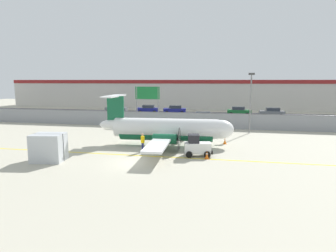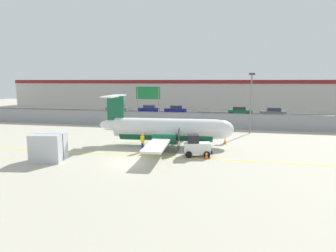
{
  "view_description": "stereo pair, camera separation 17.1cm",
  "coord_description": "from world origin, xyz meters",
  "px_view_note": "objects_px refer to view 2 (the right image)",
  "views": [
    {
      "loc": [
        6.89,
        -22.0,
        6.39
      ],
      "look_at": [
        0.95,
        7.46,
        1.8
      ],
      "focal_mm": 32.0,
      "sensor_mm": 36.0,
      "label": 1
    },
    {
      "loc": [
        7.06,
        -21.97,
        6.39
      ],
      "look_at": [
        0.95,
        7.46,
        1.8
      ],
      "focal_mm": 32.0,
      "sensor_mm": 36.0,
      "label": 2
    }
  ],
  "objects_px": {
    "ground_crew_worker": "(142,142)",
    "highway_sign": "(148,96)",
    "commuter_airplane": "(168,130)",
    "parked_car_2": "(176,110)",
    "parked_car_4": "(240,111)",
    "traffic_cone_near_left": "(225,141)",
    "parked_car_5": "(273,112)",
    "apron_light_pole": "(251,98)",
    "parked_car_0": "(117,108)",
    "baggage_tug": "(197,146)",
    "cargo_container": "(48,147)",
    "traffic_cone_near_right": "(206,155)",
    "parked_car_3": "(203,117)",
    "parked_car_1": "(149,109)"
  },
  "relations": [
    {
      "from": "traffic_cone_near_left",
      "to": "apron_light_pole",
      "type": "distance_m",
      "value": 8.48
    },
    {
      "from": "ground_crew_worker",
      "to": "parked_car_0",
      "type": "relative_size",
      "value": 0.4
    },
    {
      "from": "commuter_airplane",
      "to": "parked_car_2",
      "type": "xyz_separation_m",
      "value": [
        -4.21,
        27.3,
        -0.71
      ]
    },
    {
      "from": "parked_car_4",
      "to": "apron_light_pole",
      "type": "distance_m",
      "value": 18.35
    },
    {
      "from": "traffic_cone_near_left",
      "to": "parked_car_5",
      "type": "xyz_separation_m",
      "value": [
        7.74,
        24.03,
        0.58
      ]
    },
    {
      "from": "parked_car_1",
      "to": "parked_car_2",
      "type": "height_order",
      "value": "same"
    },
    {
      "from": "baggage_tug",
      "to": "parked_car_3",
      "type": "distance_m",
      "value": 20.44
    },
    {
      "from": "baggage_tug",
      "to": "parked_car_5",
      "type": "relative_size",
      "value": 0.59
    },
    {
      "from": "commuter_airplane",
      "to": "parked_car_4",
      "type": "height_order",
      "value": "commuter_airplane"
    },
    {
      "from": "commuter_airplane",
      "to": "parked_car_5",
      "type": "height_order",
      "value": "commuter_airplane"
    },
    {
      "from": "traffic_cone_near_right",
      "to": "parked_car_5",
      "type": "height_order",
      "value": "parked_car_5"
    },
    {
      "from": "cargo_container",
      "to": "parked_car_0",
      "type": "distance_m",
      "value": 35.63
    },
    {
      "from": "parked_car_5",
      "to": "apron_light_pole",
      "type": "xyz_separation_m",
      "value": [
        -4.9,
        -17.1,
        3.41
      ]
    },
    {
      "from": "parked_car_2",
      "to": "parked_car_4",
      "type": "height_order",
      "value": "same"
    },
    {
      "from": "parked_car_3",
      "to": "parked_car_4",
      "type": "height_order",
      "value": "same"
    },
    {
      "from": "parked_car_0",
      "to": "highway_sign",
      "type": "xyz_separation_m",
      "value": [
        10.16,
        -13.79,
        3.24
      ]
    },
    {
      "from": "traffic_cone_near_left",
      "to": "parked_car_4",
      "type": "bearing_deg",
      "value": 85.05
    },
    {
      "from": "cargo_container",
      "to": "traffic_cone_near_left",
      "type": "relative_size",
      "value": 4.17
    },
    {
      "from": "baggage_tug",
      "to": "traffic_cone_near_left",
      "type": "relative_size",
      "value": 3.9
    },
    {
      "from": "traffic_cone_near_right",
      "to": "parked_car_0",
      "type": "relative_size",
      "value": 0.15
    },
    {
      "from": "parked_car_4",
      "to": "commuter_airplane",
      "type": "bearing_deg",
      "value": -105.08
    },
    {
      "from": "baggage_tug",
      "to": "ground_crew_worker",
      "type": "distance_m",
      "value": 4.97
    },
    {
      "from": "commuter_airplane",
      "to": "highway_sign",
      "type": "distance_m",
      "value": 14.89
    },
    {
      "from": "parked_car_2",
      "to": "apron_light_pole",
      "type": "relative_size",
      "value": 0.6
    },
    {
      "from": "cargo_container",
      "to": "parked_car_4",
      "type": "xyz_separation_m",
      "value": [
        15.88,
        34.27,
        -0.21
      ]
    },
    {
      "from": "parked_car_1",
      "to": "commuter_airplane",
      "type": "bearing_deg",
      "value": 101.98
    },
    {
      "from": "apron_light_pole",
      "to": "baggage_tug",
      "type": "bearing_deg",
      "value": -112.35
    },
    {
      "from": "parked_car_4",
      "to": "highway_sign",
      "type": "distance_m",
      "value": 19.17
    },
    {
      "from": "cargo_container",
      "to": "parked_car_2",
      "type": "height_order",
      "value": "cargo_container"
    },
    {
      "from": "ground_crew_worker",
      "to": "traffic_cone_near_left",
      "type": "height_order",
      "value": "ground_crew_worker"
    },
    {
      "from": "cargo_container",
      "to": "apron_light_pole",
      "type": "bearing_deg",
      "value": 36.07
    },
    {
      "from": "traffic_cone_near_left",
      "to": "apron_light_pole",
      "type": "relative_size",
      "value": 0.09
    },
    {
      "from": "parked_car_3",
      "to": "traffic_cone_near_left",
      "type": "bearing_deg",
      "value": 97.26
    },
    {
      "from": "commuter_airplane",
      "to": "cargo_container",
      "type": "relative_size",
      "value": 6.02
    },
    {
      "from": "parked_car_1",
      "to": "highway_sign",
      "type": "relative_size",
      "value": 0.8
    },
    {
      "from": "traffic_cone_near_left",
      "to": "commuter_airplane",
      "type": "bearing_deg",
      "value": -161.65
    },
    {
      "from": "traffic_cone_near_left",
      "to": "traffic_cone_near_right",
      "type": "distance_m",
      "value": 6.33
    },
    {
      "from": "traffic_cone_near_left",
      "to": "parked_car_2",
      "type": "relative_size",
      "value": 0.15
    },
    {
      "from": "commuter_airplane",
      "to": "highway_sign",
      "type": "xyz_separation_m",
      "value": [
        -5.79,
        13.48,
        2.54
      ]
    },
    {
      "from": "traffic_cone_near_left",
      "to": "parked_car_5",
      "type": "bearing_deg",
      "value": 72.15
    },
    {
      "from": "ground_crew_worker",
      "to": "parked_car_4",
      "type": "xyz_separation_m",
      "value": [
        9.37,
        29.9,
        -0.06
      ]
    },
    {
      "from": "cargo_container",
      "to": "parked_car_4",
      "type": "distance_m",
      "value": 37.78
    },
    {
      "from": "apron_light_pole",
      "to": "parked_car_0",
      "type": "bearing_deg",
      "value": 142.65
    },
    {
      "from": "cargo_container",
      "to": "traffic_cone_near_right",
      "type": "relative_size",
      "value": 4.17
    },
    {
      "from": "baggage_tug",
      "to": "parked_car_4",
      "type": "relative_size",
      "value": 0.59
    },
    {
      "from": "parked_car_5",
      "to": "apron_light_pole",
      "type": "relative_size",
      "value": 0.58
    },
    {
      "from": "ground_crew_worker",
      "to": "highway_sign",
      "type": "xyz_separation_m",
      "value": [
        -4.07,
        16.62,
        3.19
      ]
    },
    {
      "from": "parked_car_2",
      "to": "ground_crew_worker",
      "type": "bearing_deg",
      "value": 87.46
    },
    {
      "from": "baggage_tug",
      "to": "parked_car_2",
      "type": "bearing_deg",
      "value": 92.72
    },
    {
      "from": "ground_crew_worker",
      "to": "parked_car_1",
      "type": "distance_m",
      "value": 31.33
    }
  ]
}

